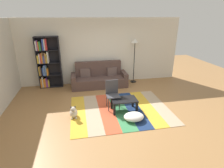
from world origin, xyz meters
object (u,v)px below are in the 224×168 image
(tv_remote, at_px, (121,98))
(folding_chair, at_px, (112,92))
(couch, at_px, (99,78))
(standing_lamp, at_px, (135,47))
(bookshelf, at_px, (46,63))
(coffee_table, at_px, (124,101))
(pouf, at_px, (134,117))
(dog, at_px, (74,112))

(tv_remote, relative_size, folding_chair, 0.17)
(couch, bearing_deg, standing_lamp, 6.95)
(couch, relative_size, tv_remote, 15.07)
(bookshelf, relative_size, coffee_table, 2.64)
(bookshelf, bearing_deg, pouf, -49.21)
(dog, bearing_deg, folding_chair, 18.00)
(coffee_table, xyz_separation_m, standing_lamp, (1.06, 2.43, 1.23))
(pouf, bearing_deg, dog, 163.82)
(folding_chair, bearing_deg, couch, 145.82)
(coffee_table, height_order, folding_chair, folding_chair)
(coffee_table, distance_m, pouf, 0.63)
(coffee_table, bearing_deg, tv_remote, 135.11)
(dog, height_order, standing_lamp, standing_lamp)
(coffee_table, bearing_deg, bookshelf, 135.14)
(coffee_table, bearing_deg, folding_chair, 135.01)
(couch, xyz_separation_m, coffee_table, (0.48, -2.24, -0.01))
(standing_lamp, bearing_deg, coffee_table, -113.62)
(dog, bearing_deg, pouf, -16.18)
(coffee_table, bearing_deg, pouf, -76.41)
(coffee_table, bearing_deg, dog, -176.50)
(bookshelf, bearing_deg, standing_lamp, -1.49)
(folding_chair, bearing_deg, dog, -111.34)
(standing_lamp, relative_size, folding_chair, 2.07)
(dog, xyz_separation_m, standing_lamp, (2.59, 2.52, 1.40))
(standing_lamp, bearing_deg, tv_remote, -115.68)
(couch, bearing_deg, tv_remote, -79.38)
(bookshelf, xyz_separation_m, standing_lamp, (3.60, -0.09, 0.54))
(dog, bearing_deg, couch, 65.84)
(pouf, relative_size, standing_lamp, 0.31)
(coffee_table, relative_size, tv_remote, 5.14)
(bookshelf, height_order, folding_chair, bookshelf)
(coffee_table, relative_size, folding_chair, 0.86)
(tv_remote, bearing_deg, pouf, -40.61)
(couch, height_order, pouf, couch)
(bookshelf, distance_m, pouf, 4.19)
(coffee_table, xyz_separation_m, folding_chair, (-0.30, 0.30, 0.20))
(tv_remote, bearing_deg, standing_lamp, 95.67)
(coffee_table, xyz_separation_m, pouf, (0.14, -0.58, -0.22))
(bookshelf, height_order, pouf, bookshelf)
(bookshelf, relative_size, standing_lamp, 1.09)
(pouf, bearing_deg, coffee_table, 103.59)
(bookshelf, bearing_deg, couch, -7.80)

